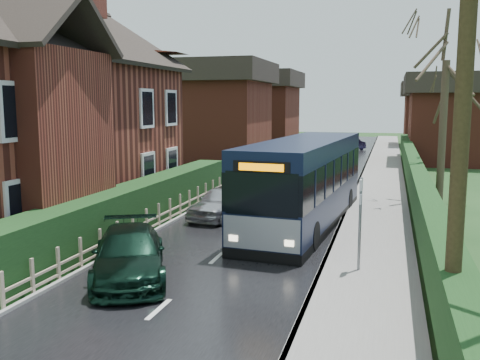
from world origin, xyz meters
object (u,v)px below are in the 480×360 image
(car_green, at_px, (129,254))
(bus_stop_sign, at_px, (360,211))
(brick_house, at_px, (15,104))
(bus, at_px, (305,183))
(telegraph_pole, at_px, (460,145))
(car_silver, at_px, (222,202))

(car_green, distance_m, bus_stop_sign, 5.99)
(brick_house, bearing_deg, car_green, -35.08)
(bus, xyz_separation_m, car_green, (-3.34, -7.20, -0.92))
(car_green, xyz_separation_m, telegraph_pole, (7.31, -3.11, 3.16))
(car_green, height_order, bus_stop_sign, bus_stop_sign)
(brick_house, bearing_deg, telegraph_pole, -29.36)
(car_green, bearing_deg, bus_stop_sign, -7.51)
(car_silver, xyz_separation_m, car_green, (-0.10, -7.45, -0.00))
(telegraph_pole, bearing_deg, bus_stop_sign, 105.40)
(car_silver, distance_m, car_green, 7.45)
(car_silver, xyz_separation_m, telegraph_pole, (7.21, -10.56, 3.16))
(brick_house, xyz_separation_m, bus_stop_sign, (12.73, -3.16, -2.69))
(bus, xyz_separation_m, bus_stop_sign, (2.26, -5.35, 0.14))
(brick_house, height_order, car_silver, brick_house)
(car_silver, bearing_deg, telegraph_pole, -45.96)
(bus, bearing_deg, car_green, -110.18)
(bus, bearing_deg, bus_stop_sign, -62.40)
(bus, relative_size, telegraph_pole, 1.39)
(brick_house, relative_size, car_silver, 3.95)
(bus, relative_size, bus_stop_sign, 4.07)
(brick_house, distance_m, telegraph_pole, 16.58)
(bus_stop_sign, distance_m, telegraph_pole, 5.65)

